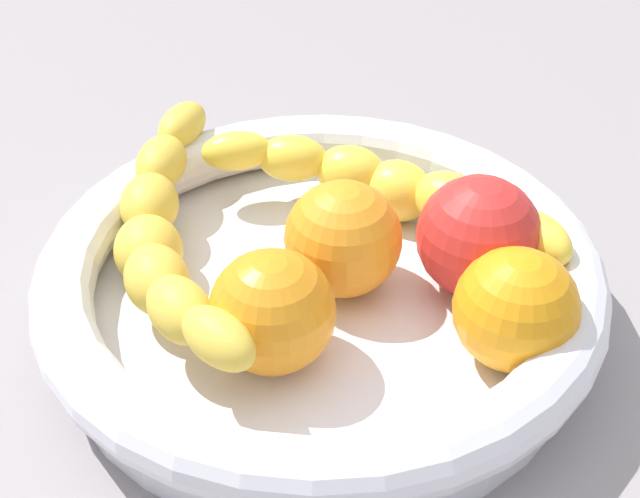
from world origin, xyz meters
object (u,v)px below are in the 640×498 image
banana_draped_right (164,235)px  orange_mid_right (516,309)px  fruit_bowl (320,283)px  tomato_red (479,237)px  orange_front (343,239)px  orange_mid_left (272,312)px  banana_draped_left (392,188)px

banana_draped_right → orange_mid_right: orange_mid_right is taller
fruit_bowl → tomato_red: bearing=-73.1°
orange_front → orange_mid_left: (-6.35, 2.20, -0.06)cm
orange_front → tomato_red: tomato_red is taller
orange_mid_left → orange_mid_right: size_ratio=1.01×
banana_draped_left → banana_draped_right: banana_draped_right is taller
banana_draped_left → orange_front: (-6.13, 1.69, 0.52)cm
tomato_red → orange_front: bearing=102.2°
orange_mid_left → orange_mid_right: bearing=-76.7°
fruit_bowl → banana_draped_right: bearing=92.4°
banana_draped_right → orange_mid_right: 18.97cm
banana_draped_right → orange_mid_left: bearing=-124.4°
fruit_bowl → orange_mid_left: (-5.42, 1.15, 2.41)cm
fruit_bowl → banana_draped_left: size_ratio=1.33×
fruit_bowl → tomato_red: 8.83cm
orange_front → tomato_red: 7.18cm
orange_mid_left → tomato_red: size_ratio=0.93×
banana_draped_right → tomato_red: tomato_red is taller
banana_draped_right → tomato_red: size_ratio=3.38×
fruit_bowl → orange_mid_left: bearing=168.0°
orange_mid_left → orange_mid_right: same height
banana_draped_right → orange_mid_right: (-2.36, -18.82, 0.26)cm
orange_front → tomato_red: bearing=-77.8°
orange_mid_right → banana_draped_right: bearing=82.8°
banana_draped_right → orange_mid_right: size_ratio=3.64×
fruit_bowl → tomato_red: size_ratio=4.56×
fruit_bowl → orange_front: (0.92, -1.05, 2.47)cm
banana_draped_left → orange_front: orange_front is taller
banana_draped_left → orange_front: bearing=164.6°
fruit_bowl → orange_front: size_ratio=4.79×
orange_mid_left → tomato_red: bearing=-49.5°
banana_draped_right → orange_front: 9.69cm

